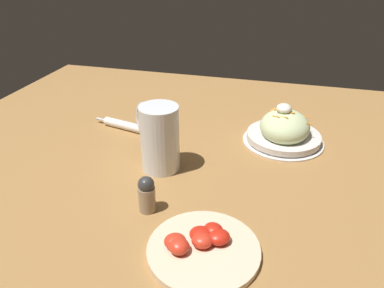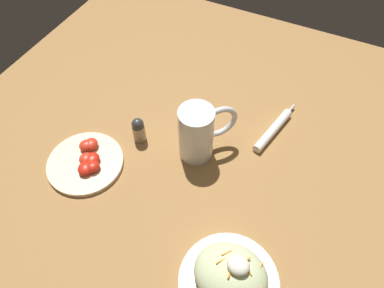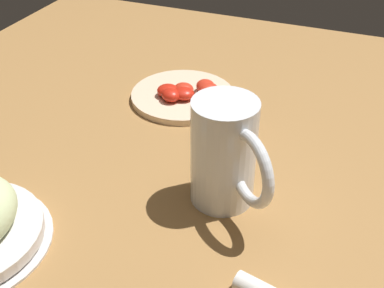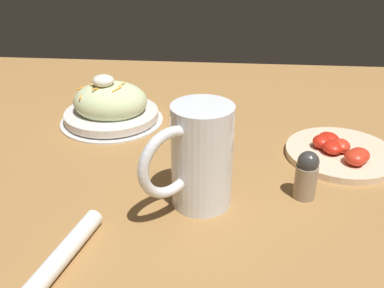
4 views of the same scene
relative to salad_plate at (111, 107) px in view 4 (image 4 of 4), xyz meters
name	(u,v)px [view 4 (image 4 of 4)]	position (x,y,z in m)	size (l,w,h in m)	color
ground_plane	(202,195)	(0.21, -0.27, -0.03)	(1.43, 1.43, 0.00)	#9E703D
salad_plate	(111,107)	(0.00, 0.00, 0.00)	(0.22, 0.22, 0.11)	silver
beer_mug	(203,162)	(0.22, -0.29, 0.04)	(0.13, 0.14, 0.16)	white
napkin_roll	(60,258)	(0.05, -0.44, -0.02)	(0.06, 0.21, 0.03)	white
tomato_plate	(340,152)	(0.46, -0.12, -0.02)	(0.20, 0.20, 0.04)	beige
salt_shaker	(306,175)	(0.38, -0.26, 0.01)	(0.04, 0.04, 0.08)	gray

